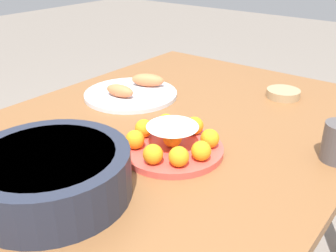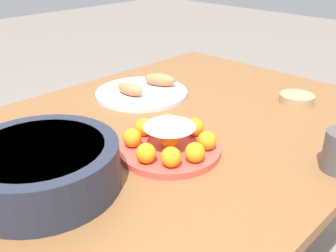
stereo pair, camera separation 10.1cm
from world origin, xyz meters
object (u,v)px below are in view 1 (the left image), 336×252
(cake_plate, at_px, (172,142))
(serving_bowl, at_px, (50,173))
(sauce_bowl, at_px, (283,93))
(seafood_platter, at_px, (132,92))
(dining_table, at_px, (164,157))

(cake_plate, distance_m, serving_bowl, 0.31)
(cake_plate, xyz_separation_m, sauce_bowl, (-0.52, 0.07, -0.01))
(seafood_platter, bearing_deg, cake_plate, 56.56)
(cake_plate, bearing_deg, serving_bowl, -16.43)
(sauce_bowl, bearing_deg, cake_plate, -7.18)
(dining_table, distance_m, cake_plate, 0.18)
(dining_table, bearing_deg, serving_bowl, 1.84)
(serving_bowl, distance_m, seafood_platter, 0.58)
(cake_plate, xyz_separation_m, serving_bowl, (0.29, -0.09, 0.02))
(serving_bowl, bearing_deg, seafood_platter, -153.87)
(serving_bowl, height_order, seafood_platter, serving_bowl)
(sauce_bowl, xyz_separation_m, seafood_platter, (0.30, -0.40, -0.00))
(cake_plate, bearing_deg, seafood_platter, -123.44)
(sauce_bowl, bearing_deg, dining_table, -20.94)
(dining_table, height_order, cake_plate, cake_plate)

